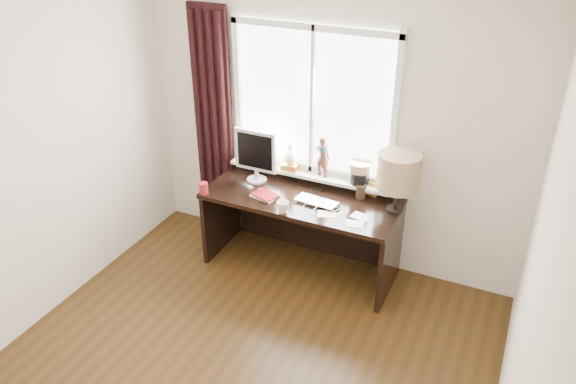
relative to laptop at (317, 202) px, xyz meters
The scene contains 16 objects.
ceiling 2.42m from the laptop, 92.40° to the right, with size 3.50×4.00×0.00m, color white.
wall_back 0.68m from the laptop, 99.04° to the left, with size 3.50×2.60×0.00m, color beige.
wall_right 2.37m from the laptop, 43.23° to the right, with size 4.00×2.60×0.00m, color beige.
laptop is the anchor object (origin of this frame).
mug 0.33m from the laptop, 128.54° to the right, with size 0.10×0.10×0.10m, color white.
red_cup 1.00m from the laptop, 165.33° to the right, with size 0.08×0.08×0.10m, color maroon.
window 0.69m from the laptop, 119.63° to the left, with size 1.52×0.20×1.40m.
curtain 1.29m from the laptop, 164.90° to the left, with size 0.38×0.09×2.25m.
desk 0.34m from the laptop, 139.16° to the left, with size 1.70×0.70×0.75m.
monitor 0.73m from the laptop, 166.39° to the left, with size 0.40×0.18×0.49m.
notebook_stack 0.46m from the laptop, 169.56° to the right, with size 0.26×0.22×0.03m.
brush_holder 0.40m from the laptop, 39.90° to the left, with size 0.09×0.09×0.25m.
icon_frame 0.49m from the laptop, 40.14° to the left, with size 0.10×0.03×0.13m.
table_lamp 0.74m from the laptop, 13.44° to the left, with size 0.35×0.35×0.52m.
loose_papers 0.34m from the laptop, 20.66° to the right, with size 0.44×0.26×0.00m.
desk_cables 0.08m from the laptop, 56.01° to the left, with size 0.39×0.37×0.01m.
Camera 1 is at (1.58, -2.26, 3.13)m, focal length 35.00 mm.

